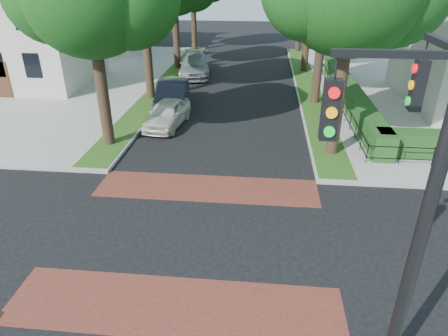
{
  "coord_description": "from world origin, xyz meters",
  "views": [
    {
      "loc": [
        2.11,
        -10.87,
        8.11
      ],
      "look_at": [
        0.82,
        1.94,
        1.6
      ],
      "focal_mm": 32.0,
      "sensor_mm": 36.0,
      "label": 1
    }
  ],
  "objects_px": {
    "parked_car_middle": "(172,95)",
    "parked_car_rear": "(195,65)",
    "traffic_signal": "(417,183)",
    "parked_car_front": "(167,113)"
  },
  "relations": [
    {
      "from": "traffic_signal",
      "to": "parked_car_front",
      "type": "relative_size",
      "value": 1.85
    },
    {
      "from": "parked_car_middle",
      "to": "parked_car_rear",
      "type": "bearing_deg",
      "value": 83.75
    },
    {
      "from": "parked_car_middle",
      "to": "parked_car_rear",
      "type": "height_order",
      "value": "parked_car_middle"
    },
    {
      "from": "parked_car_rear",
      "to": "traffic_signal",
      "type": "bearing_deg",
      "value": -79.28
    },
    {
      "from": "parked_car_rear",
      "to": "parked_car_front",
      "type": "bearing_deg",
      "value": -95.29
    },
    {
      "from": "traffic_signal",
      "to": "parked_car_rear",
      "type": "distance_m",
      "value": 27.93
    },
    {
      "from": "traffic_signal",
      "to": "parked_car_rear",
      "type": "height_order",
      "value": "traffic_signal"
    },
    {
      "from": "traffic_signal",
      "to": "parked_car_front",
      "type": "xyz_separation_m",
      "value": [
        -8.1,
        14.51,
        -3.97
      ]
    },
    {
      "from": "parked_car_front",
      "to": "parked_car_rear",
      "type": "relative_size",
      "value": 0.74
    },
    {
      "from": "parked_car_front",
      "to": "parked_car_rear",
      "type": "distance_m",
      "value": 11.82
    }
  ]
}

